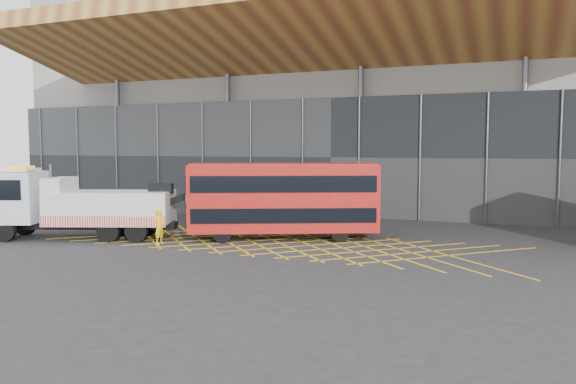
% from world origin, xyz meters
% --- Properties ---
extents(ground_plane, '(120.00, 120.00, 0.00)m').
position_xyz_m(ground_plane, '(0.00, 0.00, 0.00)').
color(ground_plane, '#262729').
extents(road_markings, '(23.16, 7.16, 0.01)m').
position_xyz_m(road_markings, '(3.20, 0.00, 0.01)').
color(road_markings, yellow).
rests_on(road_markings, ground_plane).
extents(construction_building, '(55.00, 23.97, 18.00)m').
position_xyz_m(construction_building, '(1.92, 18.40, 8.98)').
color(construction_building, gray).
rests_on(construction_building, ground_plane).
extents(recovery_truck, '(10.62, 5.77, 3.79)m').
position_xyz_m(recovery_truck, '(-7.01, -2.78, 1.75)').
color(recovery_truck, black).
rests_on(recovery_truck, ground_plane).
extents(bus_towed, '(9.51, 6.12, 3.88)m').
position_xyz_m(bus_towed, '(2.87, 1.14, 2.15)').
color(bus_towed, '#AD140F').
rests_on(bus_towed, ground_plane).
extents(worker, '(0.41, 0.62, 1.69)m').
position_xyz_m(worker, '(-2.12, -2.40, 0.85)').
color(worker, yellow).
rests_on(worker, ground_plane).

